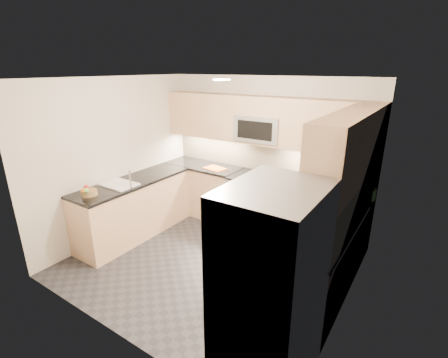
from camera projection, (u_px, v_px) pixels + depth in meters
floor at (210, 262)px, 4.61m from camera, size 3.60×3.20×0.00m
ceiling at (208, 78)px, 3.79m from camera, size 3.60×3.20×0.02m
wall_back at (265, 153)px, 5.46m from camera, size 3.60×0.02×2.50m
wall_front at (106, 227)px, 2.94m from camera, size 3.60×0.02×2.50m
wall_left at (117, 159)px, 5.14m from camera, size 0.02×3.20×2.50m
wall_right at (354, 211)px, 3.26m from camera, size 0.02×3.20×2.50m
base_cab_back_left at (203, 190)px, 6.06m from camera, size 1.42×0.60×0.90m
base_cab_back_right at (318, 218)px, 4.92m from camera, size 1.42×0.60×0.90m
base_cab_right at (321, 263)px, 3.80m from camera, size 0.60×1.70×0.90m
base_cab_peninsula at (135, 209)px, 5.25m from camera, size 0.60×2.00×0.90m
countertop_back_left at (203, 166)px, 5.90m from camera, size 1.42×0.63×0.04m
countertop_back_right at (321, 190)px, 4.76m from camera, size 1.42×0.63×0.04m
countertop_right at (325, 227)px, 3.65m from camera, size 0.63×1.70×0.04m
countertop_peninsula at (132, 182)px, 5.09m from camera, size 0.63×2.00×0.04m
upper_cab_back at (261, 120)px, 5.14m from camera, size 3.60×0.35×0.75m
upper_cab_right at (350, 148)px, 3.38m from camera, size 0.35×1.95×0.75m
backsplash_back at (265, 156)px, 5.48m from camera, size 3.60×0.01×0.51m
backsplash_right at (362, 202)px, 3.64m from camera, size 0.01×2.30×0.51m
gas_range at (254, 203)px, 5.47m from camera, size 0.76×0.65×0.91m
range_cooktop at (255, 177)px, 5.32m from camera, size 0.76×0.65×0.03m
oven_door_glass at (244, 210)px, 5.21m from camera, size 0.62×0.02×0.45m
oven_handle at (244, 195)px, 5.10m from camera, size 0.60×0.02×0.02m
microwave at (260, 128)px, 5.16m from camera, size 0.76×0.40×0.40m
microwave_door at (254, 130)px, 5.00m from camera, size 0.60×0.01×0.28m
refrigerator at (270, 290)px, 2.65m from camera, size 0.70×0.90×1.80m
fridge_handle_left at (221, 281)px, 2.69m from camera, size 0.02×0.02×1.20m
fridge_handle_right at (243, 260)px, 2.97m from camera, size 0.02×0.02×1.20m
sink_basin at (120, 189)px, 4.91m from camera, size 0.52×0.38×0.16m
faucet at (130, 179)px, 4.71m from camera, size 0.03×0.03×0.28m
utensil_bowl at (365, 193)px, 4.37m from camera, size 0.28×0.28×0.15m
cutting_board at (215, 168)px, 5.67m from camera, size 0.41×0.32×0.01m
fruit_basket at (89, 193)px, 4.49m from camera, size 0.21×0.21×0.08m
fruit_apple at (86, 188)px, 4.46m from camera, size 0.07×0.07×0.07m
fruit_pear at (86, 190)px, 4.36m from camera, size 0.07×0.07×0.07m
dish_towel_check at (237, 204)px, 5.20m from camera, size 0.15×0.07×0.29m
dish_towel_blue at (247, 206)px, 5.11m from camera, size 0.18×0.08×0.35m
fruit_orange at (83, 191)px, 4.35m from camera, size 0.07×0.07×0.07m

